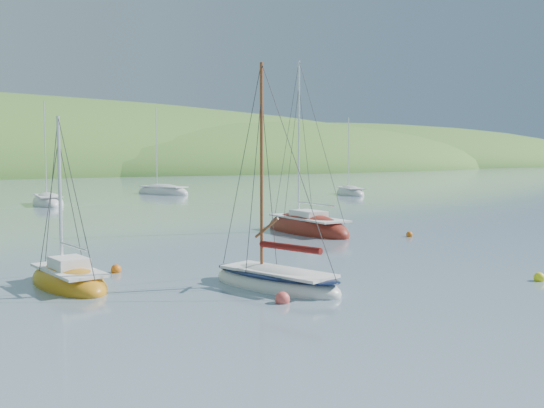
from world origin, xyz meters
TOP-DOWN VIEW (x-y plane):
  - ground at (0.00, 0.00)m, footprint 700.00×700.00m
  - daysailer_white at (-4.51, 4.25)m, footprint 3.25×5.90m
  - sloop_red at (6.21, 15.81)m, footprint 3.20×7.90m
  - sailboat_yellow at (-10.47, 8.77)m, footprint 2.31×5.17m
  - distant_sloop_a at (-0.88, 46.81)m, footprint 3.74×7.93m
  - distant_sloop_b at (15.21, 55.41)m, footprint 5.35×8.63m
  - distant_sloop_d at (33.39, 41.28)m, footprint 5.23×7.56m
  - mooring_buoys at (-1.38, 4.98)m, footprint 18.34×11.78m

SIDE VIEW (x-z plane):
  - ground at x=0.00m, z-range 0.00..0.00m
  - mooring_buoys at x=-1.38m, z-range -0.12..0.36m
  - sailboat_yellow at x=-10.47m, z-range -3.18..3.52m
  - distant_sloop_d at x=33.39m, z-range -4.93..5.28m
  - distant_sloop_a at x=-0.88m, z-range -5.26..5.63m
  - distant_sloop_b at x=15.21m, z-range -5.61..6.00m
  - daysailer_white at x=-4.51m, z-range -4.09..4.49m
  - sloop_red at x=6.21m, z-range -5.50..5.93m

